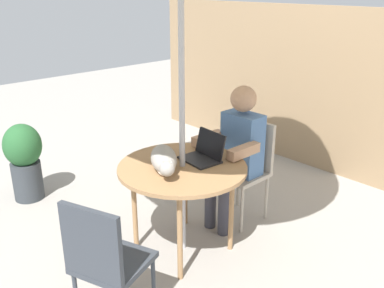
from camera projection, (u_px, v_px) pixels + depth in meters
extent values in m
plane|color=gray|center=(183.00, 247.00, 3.47)|extent=(14.00, 14.00, 0.00)
cube|color=#937756|center=(337.00, 94.00, 4.58)|extent=(5.46, 0.08, 1.81)
cylinder|color=#9E754C|center=(182.00, 167.00, 3.21)|extent=(0.99, 0.99, 0.03)
cylinder|color=#9E754C|center=(231.00, 211.00, 3.33)|extent=(0.04, 0.04, 0.70)
cylinder|color=#9E754C|center=(185.00, 188.00, 3.70)|extent=(0.04, 0.04, 0.70)
cylinder|color=#9E754C|center=(135.00, 209.00, 3.36)|extent=(0.04, 0.04, 0.70)
cylinder|color=#9E754C|center=(180.00, 237.00, 2.99)|extent=(0.04, 0.04, 0.70)
cylinder|color=#B7B7BC|center=(182.00, 112.00, 3.06)|extent=(0.04, 0.04, 2.32)
cube|color=#B2A899|center=(241.00, 174.00, 3.76)|extent=(0.40, 0.40, 0.04)
cube|color=#B2A899|center=(255.00, 144.00, 3.79)|extent=(0.40, 0.04, 0.44)
cylinder|color=#B2A899|center=(266.00, 197.00, 3.83)|extent=(0.03, 0.03, 0.43)
cylinder|color=#B2A899|center=(238.00, 185.00, 4.06)|extent=(0.03, 0.03, 0.43)
cylinder|color=#B2A899|center=(213.00, 197.00, 3.85)|extent=(0.03, 0.03, 0.43)
cylinder|color=#B2A899|center=(242.00, 210.00, 3.61)|extent=(0.03, 0.03, 0.43)
cube|color=#33383F|center=(114.00, 262.00, 2.57)|extent=(0.51, 0.51, 0.04)
cube|color=#33383F|center=(91.00, 244.00, 2.34)|extent=(0.39, 0.17, 0.44)
cylinder|color=#33383F|center=(154.00, 285.00, 2.72)|extent=(0.03, 0.03, 0.43)
cylinder|color=#33383F|center=(111.00, 270.00, 2.87)|extent=(0.03, 0.03, 0.43)
cube|color=#4C72A5|center=(242.00, 144.00, 3.65)|extent=(0.34, 0.20, 0.54)
sphere|color=tan|center=(243.00, 99.00, 3.50)|extent=(0.22, 0.22, 0.22)
cube|color=#383842|center=(223.00, 169.00, 3.69)|extent=(0.12, 0.30, 0.12)
cylinder|color=#383842|center=(210.00, 203.00, 3.70)|extent=(0.10, 0.10, 0.46)
cube|color=#383842|center=(237.00, 175.00, 3.58)|extent=(0.12, 0.30, 0.12)
cylinder|color=#383842|center=(224.00, 210.00, 3.59)|extent=(0.10, 0.10, 0.46)
cube|color=tan|center=(208.00, 138.00, 3.63)|extent=(0.08, 0.32, 0.08)
cube|color=tan|center=(244.00, 151.00, 3.36)|extent=(0.08, 0.32, 0.08)
cube|color=black|center=(200.00, 160.00, 3.30)|extent=(0.32, 0.25, 0.02)
cube|color=black|center=(210.00, 144.00, 3.32)|extent=(0.30, 0.08, 0.20)
cube|color=black|center=(211.00, 144.00, 3.32)|extent=(0.30, 0.08, 0.20)
ellipsoid|color=gray|center=(164.00, 159.00, 3.12)|extent=(0.44, 0.38, 0.17)
sphere|color=gray|center=(167.00, 169.00, 2.90)|extent=(0.11, 0.11, 0.11)
ellipsoid|color=white|center=(165.00, 169.00, 3.03)|extent=(0.17, 0.17, 0.09)
cylinder|color=gray|center=(164.00, 152.00, 3.40)|extent=(0.17, 0.13, 0.04)
cone|color=gray|center=(163.00, 162.00, 2.88)|extent=(0.04, 0.04, 0.03)
cone|color=gray|center=(171.00, 162.00, 2.89)|extent=(0.04, 0.04, 0.03)
cylinder|color=#33383D|center=(28.00, 180.00, 4.21)|extent=(0.29, 0.29, 0.39)
ellipsoid|color=#26592D|center=(22.00, 145.00, 4.08)|extent=(0.36, 0.36, 0.42)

